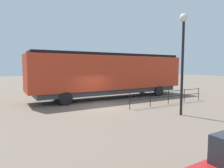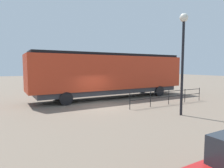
# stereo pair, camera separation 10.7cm
# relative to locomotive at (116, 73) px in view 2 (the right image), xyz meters

# --- Properties ---
(ground_plane) EXTENTS (120.00, 120.00, 0.00)m
(ground_plane) POSITION_rel_locomotive_xyz_m (3.32, -3.20, -2.46)
(ground_plane) COLOR #756656
(locomotive) EXTENTS (3.18, 15.79, 4.41)m
(locomotive) POSITION_rel_locomotive_xyz_m (0.00, 0.00, 0.00)
(locomotive) COLOR red
(locomotive) RESTS_ON ground_plane
(lamp_post) EXTENTS (0.52, 0.52, 6.43)m
(lamp_post) POSITION_rel_locomotive_xyz_m (8.32, -0.02, 2.07)
(lamp_post) COLOR black
(lamp_post) RESTS_ON ground_plane
(platform_fence) EXTENTS (0.05, 7.88, 1.20)m
(platform_fence) POSITION_rel_locomotive_xyz_m (5.32, 1.96, -1.68)
(platform_fence) COLOR black
(platform_fence) RESTS_ON ground_plane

